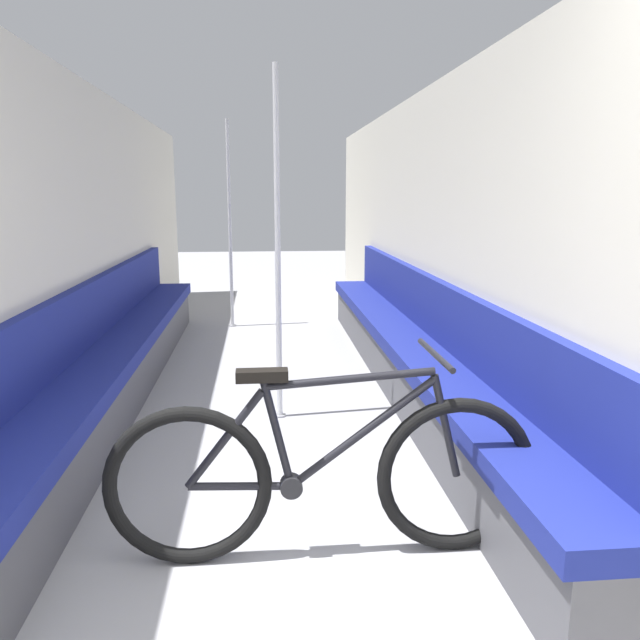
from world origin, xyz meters
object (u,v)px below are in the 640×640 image
Objects in this scene: bench_seat_row_left at (115,362)px; grab_pole_near at (278,254)px; grab_pole_far at (230,228)px; bench_seat_row_right at (412,355)px; bicycle at (324,476)px.

bench_seat_row_left is 2.52× the size of grab_pole_near.
grab_pole_far is (0.71, 2.54, 0.79)m from bench_seat_row_left.
bench_seat_row_left is 1.45m from grab_pole_near.
bench_seat_row_left and bench_seat_row_right have the same top height.
bench_seat_row_right is at bearing 0.00° from bench_seat_row_left.
bench_seat_row_left is at bearing 121.27° from bicycle.
bench_seat_row_right is 2.52× the size of grab_pole_near.
grab_pole_far reaches higher than bench_seat_row_right.
bench_seat_row_left is 3.22× the size of bicycle.
bench_seat_row_left is at bearing 161.00° from grab_pole_near.
bicycle is 0.78× the size of grab_pole_near.
grab_pole_far is (-0.44, 2.93, 0.00)m from grab_pole_near.
bicycle is 0.78× the size of grab_pole_far.
bicycle is (-0.85, -2.05, 0.05)m from bench_seat_row_right.
grab_pole_far is at bearing 96.34° from bicycle.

